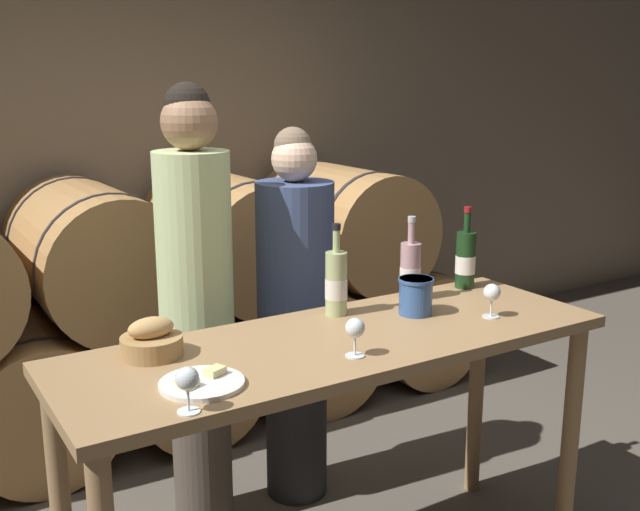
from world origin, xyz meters
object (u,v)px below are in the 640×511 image
at_px(wine_glass_left, 355,330).
at_px(person_left, 196,304).
at_px(wine_bottle_red, 465,259).
at_px(cheese_plate, 202,383).
at_px(wine_glass_center, 492,294).
at_px(wine_bottle_rose, 410,271).
at_px(person_right, 295,316).
at_px(wine_bottle_white, 336,283).
at_px(tasting_table, 340,376).
at_px(blue_crock, 416,295).
at_px(wine_glass_far_left, 187,381).
at_px(bread_basket, 152,341).

bearing_deg(wine_glass_left, person_left, 102.44).
distance_m(wine_bottle_red, cheese_plate, 1.35).
bearing_deg(wine_glass_center, wine_bottle_rose, 108.80).
bearing_deg(wine_bottle_rose, person_left, 148.32).
bearing_deg(person_left, wine_bottle_red, -22.57).
distance_m(wine_bottle_rose, wine_glass_center, 0.34).
xyz_separation_m(person_left, cheese_plate, (-0.31, -0.78, 0.03)).
bearing_deg(wine_glass_center, cheese_plate, -178.70).
height_order(wine_bottle_red, wine_glass_left, wine_bottle_red).
relative_size(person_right, wine_bottle_red, 4.81).
xyz_separation_m(wine_bottle_rose, wine_glass_center, (0.11, -0.32, -0.03)).
xyz_separation_m(wine_bottle_white, cheese_plate, (-0.66, -0.34, -0.11)).
bearing_deg(wine_bottle_white, wine_glass_left, -115.02).
distance_m(person_left, wine_bottle_red, 1.08).
relative_size(tasting_table, blue_crock, 13.97).
bearing_deg(tasting_table, wine_glass_left, -108.40).
relative_size(wine_bottle_red, wine_bottle_white, 1.00).
height_order(wine_bottle_white, wine_glass_far_left, wine_bottle_white).
bearing_deg(bread_basket, person_right, 31.72).
height_order(person_left, bread_basket, person_left).
distance_m(bread_basket, wine_glass_center, 1.18).
bearing_deg(wine_bottle_rose, wine_bottle_white, -178.69).
bearing_deg(person_right, tasting_table, -107.38).
bearing_deg(tasting_table, person_left, 109.95).
height_order(person_left, wine_bottle_white, person_left).
bearing_deg(wine_bottle_rose, wine_glass_far_left, -156.12).
bearing_deg(person_right, person_left, 179.97).
bearing_deg(person_left, bread_basket, -125.48).
distance_m(wine_bottle_white, wine_glass_left, 0.42).
bearing_deg(wine_bottle_rose, bread_basket, -177.01).
xyz_separation_m(wine_bottle_white, wine_glass_left, (-0.18, -0.38, -0.03)).
relative_size(blue_crock, cheese_plate, 0.56).
bearing_deg(wine_bottle_red, wine_bottle_white, -177.73).
distance_m(tasting_table, blue_crock, 0.42).
bearing_deg(cheese_plate, tasting_table, 13.50).
bearing_deg(person_right, blue_crock, -74.42).
relative_size(person_left, bread_basket, 9.29).
xyz_separation_m(person_right, wine_bottle_red, (0.55, -0.41, 0.26)).
relative_size(wine_glass_left, wine_glass_center, 1.00).
bearing_deg(wine_bottle_white, cheese_plate, -152.81).
bearing_deg(person_right, wine_bottle_red, -36.65).
height_order(wine_bottle_rose, wine_glass_left, wine_bottle_rose).
xyz_separation_m(person_right, wine_glass_far_left, (-0.84, -0.91, 0.23)).
height_order(tasting_table, wine_glass_left, wine_glass_left).
relative_size(wine_bottle_red, wine_bottle_rose, 1.02).
xyz_separation_m(wine_bottle_rose, cheese_plate, (-1.00, -0.35, -0.10)).
bearing_deg(bread_basket, wine_bottle_rose, 2.99).
xyz_separation_m(person_left, wine_bottle_rose, (0.70, -0.43, 0.13)).
bearing_deg(wine_glass_center, person_left, 136.97).
distance_m(blue_crock, bread_basket, 0.95).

